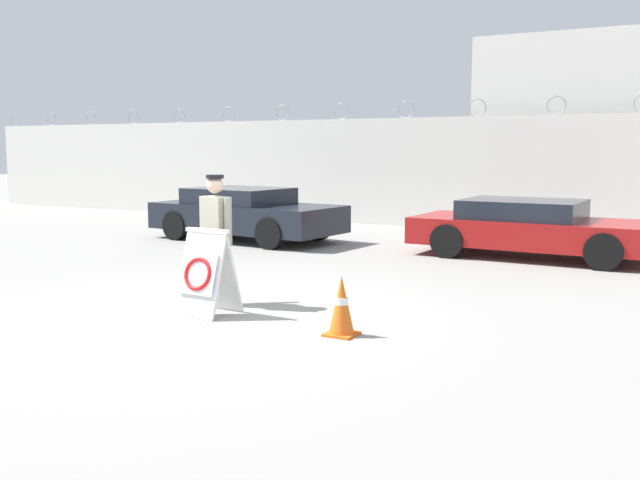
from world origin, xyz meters
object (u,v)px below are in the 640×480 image
barricade_sign (206,272)px  parked_car_front_coupe (245,213)px  security_guard (216,233)px  traffic_cone_near (342,306)px  parked_car_rear_sedan (531,228)px

barricade_sign → parked_car_front_coupe: 7.43m
security_guard → traffic_cone_near: size_ratio=2.57×
barricade_sign → security_guard: size_ratio=0.63×
security_guard → parked_car_front_coupe: bearing=-41.3°
security_guard → parked_car_front_coupe: security_guard is taller
parked_car_front_coupe → parked_car_rear_sedan: parked_car_front_coupe is taller
barricade_sign → security_guard: security_guard is taller
security_guard → parked_car_rear_sedan: bearing=-96.7°
barricade_sign → traffic_cone_near: size_ratio=1.61×
security_guard → parked_car_rear_sedan: size_ratio=0.38×
traffic_cone_near → barricade_sign: bearing=177.5°
parked_car_front_coupe → barricade_sign: bearing=-53.8°
barricade_sign → parked_car_rear_sedan: 7.35m
traffic_cone_near → parked_car_front_coupe: 8.69m
traffic_cone_near → security_guard: bearing=164.0°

